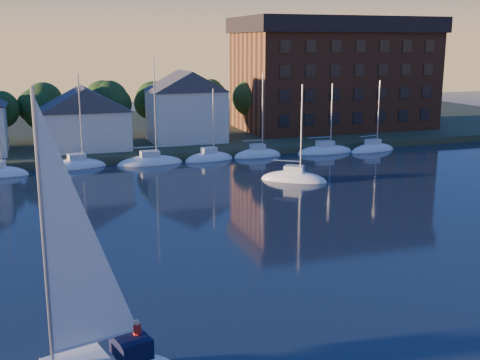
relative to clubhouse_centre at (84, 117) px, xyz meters
name	(u,v)px	position (x,y,z in m)	size (l,w,h in m)	color
shoreline_land	(115,135)	(6.00, 18.00, -5.13)	(160.00, 50.00, 2.00)	#333C23
wooden_dock	(139,160)	(6.00, -5.00, -5.13)	(120.00, 3.00, 1.00)	brown
clubhouse_centre	(84,117)	(0.00, 0.00, 0.00)	(11.55, 8.40, 8.08)	white
clubhouse_east	(186,105)	(14.00, 2.00, 0.87)	(10.50, 8.40, 9.80)	white
condo_block	(334,73)	(40.00, 7.95, 4.66)	(31.00, 17.00, 17.40)	brown
tree_line	(138,96)	(8.00, 6.00, 2.04)	(93.40, 5.40, 8.90)	#3C2C1B
moored_fleet	(110,166)	(2.00, -8.00, -5.03)	(79.50, 2.40, 12.05)	white
drifting_sailboat_right	(294,180)	(19.82, -21.97, -5.04)	(7.24, 6.14, 11.42)	white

